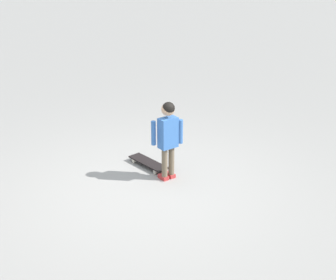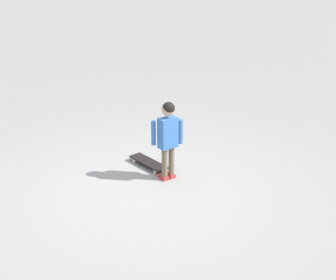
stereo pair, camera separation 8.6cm
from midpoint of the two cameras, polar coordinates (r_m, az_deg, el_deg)
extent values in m
plane|color=gray|center=(6.40, -2.71, -5.68)|extent=(50.00, 50.00, 0.00)
cylinder|color=brown|center=(6.55, -0.76, -2.62)|extent=(0.08, 0.08, 0.42)
cube|color=#B73333|center=(6.67, -0.90, -4.20)|extent=(0.17, 0.16, 0.05)
cylinder|color=brown|center=(6.61, 0.01, -2.37)|extent=(0.08, 0.08, 0.42)
cube|color=#B73333|center=(6.72, -0.14, -3.95)|extent=(0.17, 0.16, 0.05)
cube|color=#386BB7|center=(6.42, -0.38, 0.82)|extent=(0.26, 0.27, 0.40)
cylinder|color=#386BB7|center=(6.41, -2.03, 0.78)|extent=(0.06, 0.06, 0.32)
cylinder|color=#386BB7|center=(6.46, 1.04, 0.97)|extent=(0.06, 0.06, 0.32)
sphere|color=tan|center=(6.31, -0.39, 3.48)|extent=(0.17, 0.17, 0.17)
sphere|color=black|center=(6.29, -0.34, 3.59)|extent=(0.16, 0.16, 0.16)
cube|color=black|center=(6.99, -2.57, -2.52)|extent=(0.61, 0.60, 0.02)
cube|color=#B7B7BC|center=(7.16, -3.74, -2.03)|extent=(0.10, 0.10, 0.02)
cube|color=#B7B7BC|center=(6.83, -1.34, -3.25)|extent=(0.10, 0.10, 0.02)
cylinder|color=beige|center=(7.13, -4.21, -2.36)|extent=(0.06, 0.06, 0.06)
cylinder|color=beige|center=(7.21, -3.26, -2.03)|extent=(0.06, 0.06, 0.06)
cylinder|color=beige|center=(6.80, -1.82, -3.61)|extent=(0.06, 0.06, 0.06)
cylinder|color=beige|center=(6.89, -0.86, -3.24)|extent=(0.06, 0.06, 0.06)
camera|label=1|loc=(0.04, -90.38, -0.16)|focal=54.15mm
camera|label=2|loc=(0.04, 89.62, 0.16)|focal=54.15mm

